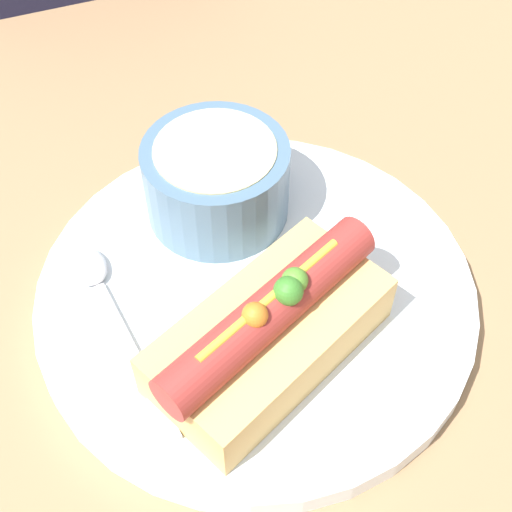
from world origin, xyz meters
TOP-DOWN VIEW (x-y plane):
  - ground_plane at (0.00, 0.00)m, footprint 4.00×4.00m
  - dinner_plate at (0.00, 0.00)m, footprint 0.28×0.28m
  - hot_dog at (-0.01, -0.05)m, footprint 0.16×0.13m
  - soup_bowl at (-0.00, 0.07)m, footprint 0.10×0.10m
  - spoon at (-0.09, 0.03)m, footprint 0.04×0.15m

SIDE VIEW (x-z plane):
  - ground_plane at x=0.00m, z-range 0.00..0.00m
  - dinner_plate at x=0.00m, z-range 0.00..0.02m
  - spoon at x=-0.09m, z-range 0.02..0.03m
  - hot_dog at x=-0.01m, z-range 0.01..0.07m
  - soup_bowl at x=0.00m, z-range 0.02..0.08m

